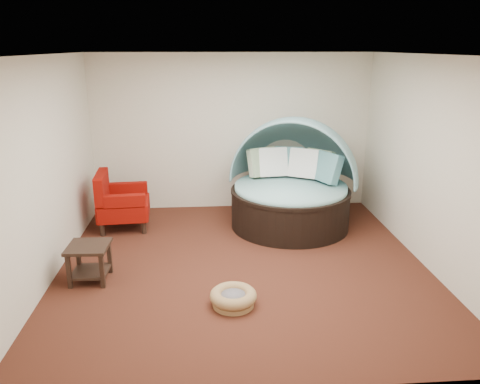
{
  "coord_description": "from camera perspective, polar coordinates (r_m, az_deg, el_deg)",
  "views": [
    {
      "loc": [
        -0.49,
        -5.87,
        2.9
      ],
      "look_at": [
        0.0,
        0.6,
        0.87
      ],
      "focal_mm": 35.0,
      "sensor_mm": 36.0,
      "label": 1
    }
  ],
  "objects": [
    {
      "name": "side_table",
      "position": [
        6.33,
        -17.9,
        -7.63
      ],
      "size": [
        0.53,
        0.53,
        0.49
      ],
      "rotation": [
        0.0,
        0.0,
        -0.04
      ],
      "color": "black",
      "rests_on": "floor"
    },
    {
      "name": "floor",
      "position": [
        6.57,
        0.39,
        -8.82
      ],
      "size": [
        5.0,
        5.0,
        0.0
      ],
      "primitive_type": "plane",
      "color": "#4A2115",
      "rests_on": "ground"
    },
    {
      "name": "wall_back",
      "position": [
        8.52,
        -0.99,
        7.24
      ],
      "size": [
        5.0,
        0.0,
        5.0
      ],
      "primitive_type": "plane",
      "rotation": [
        1.57,
        0.0,
        0.0
      ],
      "color": "beige",
      "rests_on": "floor"
    },
    {
      "name": "red_armchair",
      "position": [
        7.94,
        -14.46,
        -1.23
      ],
      "size": [
        0.87,
        0.88,
        0.96
      ],
      "rotation": [
        0.0,
        0.0,
        0.07
      ],
      "color": "black",
      "rests_on": "floor"
    },
    {
      "name": "ceiling",
      "position": [
        5.89,
        0.44,
        16.4
      ],
      "size": [
        5.0,
        5.0,
        0.0
      ],
      "primitive_type": "plane",
      "rotation": [
        3.14,
        0.0,
        0.0
      ],
      "color": "white",
      "rests_on": "wall_back"
    },
    {
      "name": "wall_front",
      "position": [
        3.72,
        3.61,
        -6.44
      ],
      "size": [
        5.0,
        0.0,
        5.0
      ],
      "primitive_type": "plane",
      "rotation": [
        -1.57,
        0.0,
        0.0
      ],
      "color": "beige",
      "rests_on": "floor"
    },
    {
      "name": "wall_left",
      "position": [
        6.39,
        -22.57,
        2.44
      ],
      "size": [
        0.0,
        5.0,
        5.0
      ],
      "primitive_type": "plane",
      "rotation": [
        1.57,
        0.0,
        1.57
      ],
      "color": "beige",
      "rests_on": "floor"
    },
    {
      "name": "wall_right",
      "position": [
        6.76,
        22.08,
        3.26
      ],
      "size": [
        0.0,
        5.0,
        5.0
      ],
      "primitive_type": "plane",
      "rotation": [
        1.57,
        0.0,
        -1.57
      ],
      "color": "beige",
      "rests_on": "floor"
    },
    {
      "name": "pet_basket",
      "position": [
        5.58,
        -0.82,
        -12.73
      ],
      "size": [
        0.56,
        0.56,
        0.19
      ],
      "rotation": [
        0.0,
        0.0,
        -0.02
      ],
      "color": "#946A43",
      "rests_on": "floor"
    },
    {
      "name": "canopy_daybed",
      "position": [
        7.8,
        6.38,
        1.94
      ],
      "size": [
        2.56,
        2.53,
        1.81
      ],
      "rotation": [
        0.0,
        0.0,
        -0.35
      ],
      "color": "black",
      "rests_on": "floor"
    }
  ]
}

